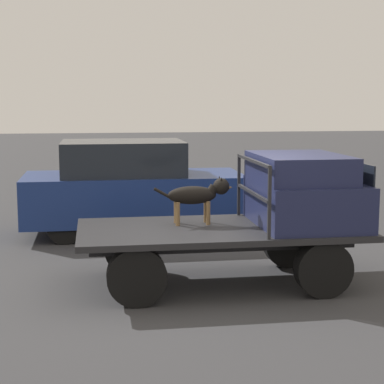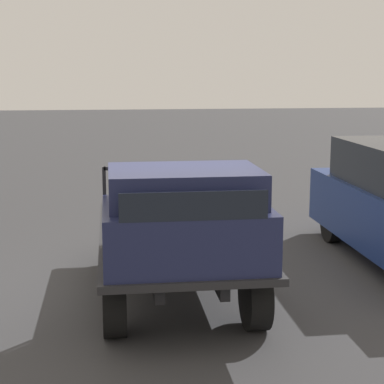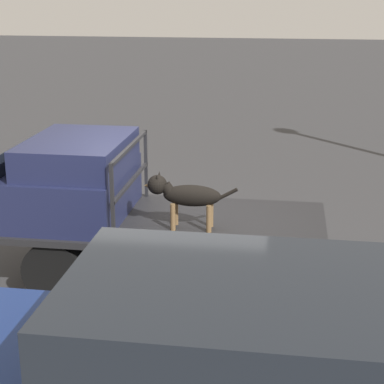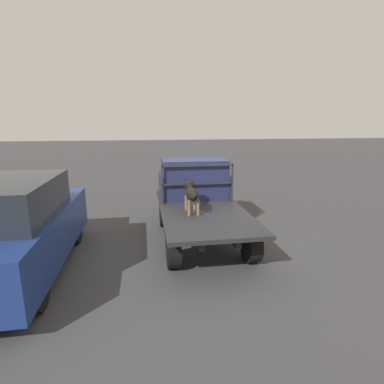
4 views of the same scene
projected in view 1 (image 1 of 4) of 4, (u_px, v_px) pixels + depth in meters
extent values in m
plane|color=#38383A|center=(220.00, 284.00, 8.77)|extent=(80.00, 80.00, 0.00)
cylinder|color=black|center=(288.00, 243.00, 9.64)|extent=(0.73, 0.24, 0.73)
cylinder|color=black|center=(323.00, 269.00, 8.16)|extent=(0.73, 0.24, 0.73)
cylinder|color=black|center=(130.00, 248.00, 9.28)|extent=(0.73, 0.24, 0.73)
cylinder|color=black|center=(137.00, 276.00, 7.80)|extent=(0.73, 0.24, 0.73)
cube|color=black|center=(216.00, 234.00, 9.00)|extent=(3.52, 0.10, 0.18)
cube|color=black|center=(225.00, 245.00, 8.37)|extent=(3.52, 0.10, 0.18)
cube|color=#232326|center=(220.00, 230.00, 8.66)|extent=(3.83, 1.84, 0.08)
cube|color=#1E2347|center=(305.00, 203.00, 8.79)|extent=(1.35, 1.72, 0.60)
cube|color=#1E2347|center=(299.00, 168.00, 8.71)|extent=(1.15, 1.58, 0.37)
cube|color=black|center=(353.00, 171.00, 8.83)|extent=(0.02, 1.41, 0.28)
cube|color=#232326|center=(239.00, 185.00, 9.48)|extent=(0.04, 0.04, 0.91)
cube|color=#232326|center=(269.00, 203.00, 7.84)|extent=(0.04, 0.04, 0.91)
cube|color=#232326|center=(253.00, 161.00, 8.60)|extent=(0.04, 1.68, 0.04)
cube|color=#232326|center=(253.00, 193.00, 8.66)|extent=(0.04, 1.68, 0.04)
cylinder|color=brown|center=(206.00, 211.00, 8.97)|extent=(0.06, 0.06, 0.32)
cylinder|color=brown|center=(208.00, 213.00, 8.78)|extent=(0.06, 0.06, 0.32)
cylinder|color=brown|center=(176.00, 212.00, 8.90)|extent=(0.06, 0.06, 0.32)
cylinder|color=brown|center=(178.00, 214.00, 8.72)|extent=(0.06, 0.06, 0.32)
ellipsoid|color=black|center=(192.00, 195.00, 8.81)|extent=(0.68, 0.25, 0.25)
sphere|color=brown|center=(205.00, 198.00, 8.84)|extent=(0.11, 0.11, 0.11)
cylinder|color=black|center=(213.00, 190.00, 8.84)|extent=(0.18, 0.14, 0.17)
sphere|color=black|center=(221.00, 186.00, 8.85)|extent=(0.23, 0.23, 0.23)
cone|color=brown|center=(228.00, 187.00, 8.87)|extent=(0.13, 0.13, 0.13)
cone|color=black|center=(219.00, 179.00, 8.90)|extent=(0.06, 0.08, 0.10)
cone|color=black|center=(221.00, 180.00, 8.78)|extent=(0.06, 0.08, 0.10)
cylinder|color=black|center=(164.00, 194.00, 8.75)|extent=(0.29, 0.04, 0.19)
cylinder|color=black|center=(194.00, 209.00, 13.01)|extent=(0.60, 0.20, 0.60)
cylinder|color=black|center=(207.00, 223.00, 11.54)|extent=(0.60, 0.20, 0.60)
cylinder|color=black|center=(68.00, 212.00, 12.63)|extent=(0.60, 0.20, 0.60)
cylinder|color=black|center=(65.00, 227.00, 11.16)|extent=(0.60, 0.20, 0.60)
cube|color=navy|center=(134.00, 197.00, 12.03)|extent=(4.06, 1.78, 0.86)
cube|color=#1E232B|center=(123.00, 158.00, 11.89)|extent=(2.23, 1.60, 0.62)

